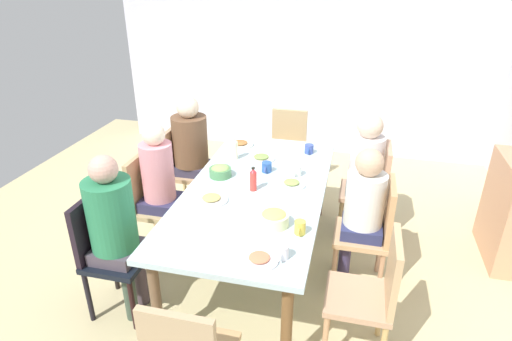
{
  "coord_description": "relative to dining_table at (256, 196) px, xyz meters",
  "views": [
    {
      "loc": [
        2.84,
        0.69,
        2.29
      ],
      "look_at": [
        0.0,
        0.0,
        0.89
      ],
      "focal_mm": 29.99,
      "sensor_mm": 36.0,
      "label": 1
    }
  ],
  "objects": [
    {
      "name": "plate_2",
      "position": [
        -0.81,
        -0.36,
        0.08
      ],
      "size": [
        0.25,
        0.25,
        0.04
      ],
      "color": "white",
      "rests_on": "dining_table"
    },
    {
      "name": "person_6",
      "position": [
        -0.7,
        -0.81,
        0.07
      ],
      "size": [
        0.33,
        0.33,
        1.22
      ],
      "color": "#352E55",
      "rests_on": "ground_plane"
    },
    {
      "name": "chair_5",
      "position": [
        -0.7,
        0.9,
        -0.16
      ],
      "size": [
        0.4,
        0.4,
        0.9
      ],
      "color": "tan",
      "rests_on": "ground_plane"
    },
    {
      "name": "chair_1",
      "position": [
        0.7,
        -0.9,
        -0.16
      ],
      "size": [
        0.4,
        0.4,
        0.9
      ],
      "color": "black",
      "rests_on": "ground_plane"
    },
    {
      "name": "bottle_0",
      "position": [
        -0.49,
        -0.32,
        0.17
      ],
      "size": [
        0.06,
        0.06,
        0.21
      ],
      "color": "#EDE7C1",
      "rests_on": "dining_table"
    },
    {
      "name": "plate_0",
      "position": [
        -0.11,
        0.26,
        0.08
      ],
      "size": [
        0.22,
        0.22,
        0.04
      ],
      "color": "silver",
      "rests_on": "dining_table"
    },
    {
      "name": "chair_4",
      "position": [
        -1.43,
        0.0,
        -0.16
      ],
      "size": [
        0.4,
        0.4,
        0.9
      ],
      "color": "tan",
      "rests_on": "ground_plane"
    },
    {
      "name": "chair_2",
      "position": [
        0.7,
        0.9,
        -0.16
      ],
      "size": [
        0.4,
        0.4,
        0.9
      ],
      "color": "tan",
      "rests_on": "ground_plane"
    },
    {
      "name": "bottle_1",
      "position": [
        0.04,
        -0.01,
        0.16
      ],
      "size": [
        0.05,
        0.05,
        0.19
      ],
      "color": "#DE3B33",
      "rests_on": "dining_table"
    },
    {
      "name": "person_0",
      "position": [
        -0.0,
        0.81,
        0.02
      ],
      "size": [
        0.3,
        0.3,
        1.15
      ],
      "color": "#382F50",
      "rests_on": "ground_plane"
    },
    {
      "name": "person_5",
      "position": [
        -0.7,
        0.81,
        0.04
      ],
      "size": [
        0.3,
        0.3,
        1.18
      ],
      "color": "#292B4C",
      "rests_on": "ground_plane"
    },
    {
      "name": "wall_left",
      "position": [
        -2.71,
        0.0,
        0.63
      ],
      "size": [
        0.12,
        4.93,
        2.6
      ],
      "primitive_type": "cube",
      "color": "silver",
      "rests_on": "ground_plane"
    },
    {
      "name": "cup_1",
      "position": [
        -0.77,
        0.31,
        0.11
      ],
      "size": [
        0.12,
        0.08,
        0.08
      ],
      "color": "#3B4F9B",
      "rests_on": "dining_table"
    },
    {
      "name": "bowl_0",
      "position": [
        0.48,
        0.24,
        0.12
      ],
      "size": [
        0.2,
        0.2,
        0.1
      ],
      "color": "beige",
      "rests_on": "dining_table"
    },
    {
      "name": "plate_1",
      "position": [
        -0.54,
        -0.08,
        0.08
      ],
      "size": [
        0.24,
        0.24,
        0.04
      ],
      "color": "silver",
      "rests_on": "dining_table"
    },
    {
      "name": "chair_0",
      "position": [
        0.0,
        0.9,
        -0.16
      ],
      "size": [
        0.4,
        0.4,
        0.9
      ],
      "color": "tan",
      "rests_on": "ground_plane"
    },
    {
      "name": "chair_3",
      "position": [
        0.0,
        -0.9,
        -0.16
      ],
      "size": [
        0.4,
        0.4,
        0.9
      ],
      "color": "tan",
      "rests_on": "ground_plane"
    },
    {
      "name": "dining_table",
      "position": [
        0.0,
        0.0,
        0.0
      ],
      "size": [
        2.11,
        1.04,
        0.74
      ],
      "color": "silver",
      "rests_on": "ground_plane"
    },
    {
      "name": "plate_4",
      "position": [
        0.27,
        -0.27,
        0.08
      ],
      "size": [
        0.24,
        0.24,
        0.04
      ],
      "color": "white",
      "rests_on": "dining_table"
    },
    {
      "name": "ground_plane",
      "position": [
        0.0,
        0.0,
        -0.67
      ],
      "size": [
        6.35,
        6.35,
        0.0
      ],
      "primitive_type": "plane",
      "color": "tan"
    },
    {
      "name": "cup_4",
      "position": [
        0.54,
        0.42,
        0.12
      ],
      "size": [
        0.11,
        0.07,
        0.09
      ],
      "color": "#E2CB47",
      "rests_on": "dining_table"
    },
    {
      "name": "bowl_1",
      "position": [
        -0.13,
        -0.33,
        0.12
      ],
      "size": [
        0.18,
        0.18,
        0.09
      ],
      "color": "#4B8451",
      "rests_on": "dining_table"
    },
    {
      "name": "person_3",
      "position": [
        0.0,
        -0.81,
        0.03
      ],
      "size": [
        0.3,
        0.3,
        1.2
      ],
      "color": "#273345",
      "rests_on": "ground_plane"
    },
    {
      "name": "cup_0",
      "position": [
        0.82,
        0.36,
        0.12
      ],
      "size": [
        0.11,
        0.08,
        0.09
      ],
      "color": "white",
      "rests_on": "dining_table"
    },
    {
      "name": "cup_2",
      "position": [
        -0.3,
        0.02,
        0.11
      ],
      "size": [
        0.12,
        0.08,
        0.08
      ],
      "color": "#29529A",
      "rests_on": "dining_table"
    },
    {
      "name": "chair_6",
      "position": [
        -0.7,
        -0.9,
        -0.16
      ],
      "size": [
        0.4,
        0.4,
        0.9
      ],
      "color": "tan",
      "rests_on": "ground_plane"
    },
    {
      "name": "cup_3",
      "position": [
        -0.29,
        0.26,
        0.11
      ],
      "size": [
        0.13,
        0.09,
        0.09
      ],
      "color": "white",
      "rests_on": "dining_table"
    },
    {
      "name": "person_1",
      "position": [
        0.7,
        -0.81,
        0.06
      ],
      "size": [
        0.32,
        0.32,
        1.23
      ],
      "color": "#47383F",
      "rests_on": "ground_plane"
    },
    {
      "name": "plate_3",
      "position": [
        0.88,
        0.23,
        0.08
      ],
      "size": [
        0.23,
        0.23,
        0.04
      ],
      "color": "white",
      "rests_on": "dining_table"
    }
  ]
}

